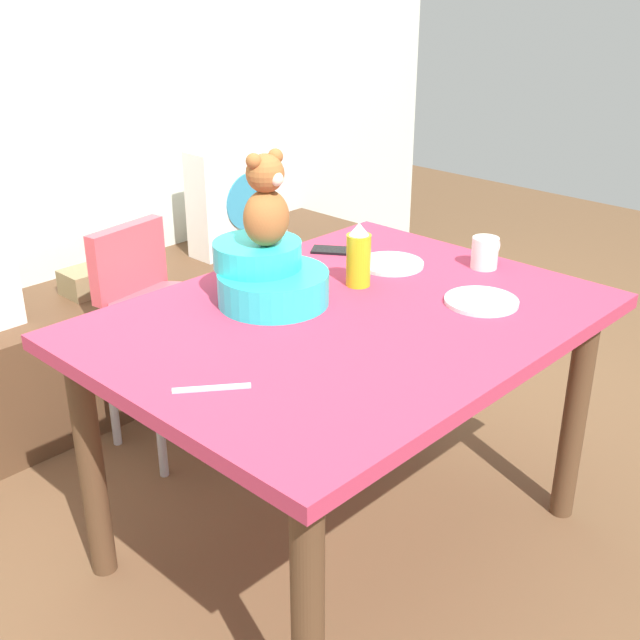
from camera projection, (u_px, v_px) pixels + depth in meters
name	position (u px, v px, depth m)	size (l,w,h in m)	color
ground_plane	(344.00, 538.00, 2.40)	(8.00, 8.00, 0.00)	brown
back_wall	(31.00, 50.00, 2.82)	(4.40, 0.10, 2.60)	silver
window_bench	(106.00, 344.00, 3.09)	(2.60, 0.44, 0.46)	brown
pillow_floral_right	(238.00, 198.00, 3.34)	(0.44, 0.15, 0.44)	white
book_stack	(91.00, 280.00, 2.96)	(0.20, 0.14, 0.09)	#8A7851
dining_table	(347.00, 346.00, 2.14)	(1.32, 1.00, 0.74)	#B73351
highchair	(159.00, 309.00, 2.67)	(0.36, 0.49, 0.79)	#D84C59
infant_seat_teal	(268.00, 276.00, 2.15)	(0.30, 0.33, 0.16)	#28CBCB
teddy_bear	(266.00, 202.00, 2.06)	(0.13, 0.12, 0.25)	#9B602E
ketchup_bottle	(359.00, 256.00, 2.25)	(0.07, 0.07, 0.18)	gold
coffee_mug	(485.00, 252.00, 2.39)	(0.12, 0.08, 0.09)	silver
dinner_plate_near	(481.00, 301.00, 2.16)	(0.20, 0.20, 0.01)	white
dinner_plate_far	(391.00, 264.00, 2.43)	(0.20, 0.20, 0.01)	white
cell_phone	(335.00, 250.00, 2.54)	(0.07, 0.14, 0.01)	black
table_fork	(212.00, 388.00, 1.72)	(0.02, 0.17, 0.01)	silver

